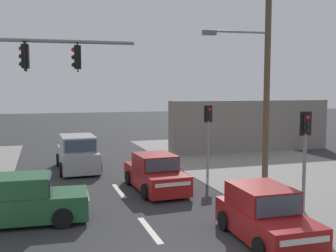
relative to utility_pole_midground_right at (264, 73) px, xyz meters
name	(u,v)px	position (x,y,z in m)	size (l,w,h in m)	color
lane_dash_mid	(150,230)	(-6.01, -3.41, -5.02)	(0.20, 2.40, 0.01)	silver
lane_dash_far	(119,191)	(-6.01, 1.59, -5.02)	(0.20, 2.40, 0.01)	silver
utility_pole_midground_right	(264,73)	(0.00, 0.00, 0.00)	(3.78, 0.59, 9.32)	brown
pedestal_signal_right_kerb	(305,144)	(-0.38, -3.36, -2.60)	(0.44, 0.29, 3.56)	slate
pedestal_signal_far_median	(208,129)	(-1.28, 2.93, -2.60)	(0.44, 0.29, 3.56)	slate
shopfront_wall_far	(251,126)	(4.99, 9.59, -3.22)	(12.00, 1.00, 3.60)	gray
suv_crossing_left	(78,154)	(-7.28, 6.61, -4.14)	(2.11, 4.57, 1.90)	#A3A8AD
sedan_oncoming_near	(155,174)	(-4.48, 1.24, -4.32)	(2.02, 4.30, 1.56)	maroon
hatchback_receding_far	(265,216)	(-3.09, -5.21, -4.32)	(1.89, 3.69, 1.53)	maroon
sedan_oncoming_mid	(21,202)	(-9.80, -1.51, -4.32)	(4.34, 2.11, 1.56)	#235633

